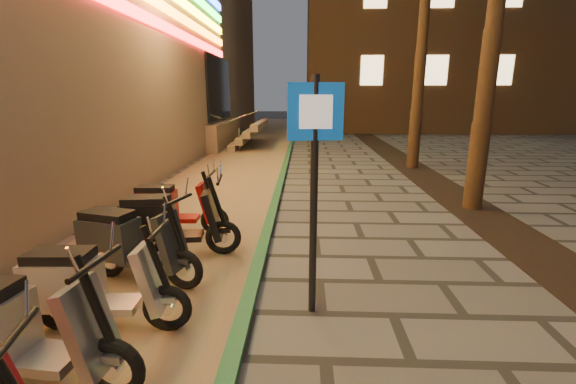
{
  "coord_description": "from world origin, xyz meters",
  "views": [
    {
      "loc": [
        -0.23,
        -1.56,
        2.51
      ],
      "look_at": [
        -0.45,
        3.6,
        1.2
      ],
      "focal_mm": 24.0,
      "sensor_mm": 36.0,
      "label": 1
    }
  ],
  "objects_px": {
    "pedestrian_sign": "(314,166)",
    "scooter_7": "(127,243)",
    "scooter_5": "(12,332)",
    "scooter_9": "(170,207)",
    "scooter_6": "(89,286)",
    "scooter_8": "(167,223)"
  },
  "relations": [
    {
      "from": "scooter_6",
      "to": "scooter_9",
      "type": "height_order",
      "value": "scooter_6"
    },
    {
      "from": "scooter_5",
      "to": "scooter_8",
      "type": "distance_m",
      "value": 2.9
    },
    {
      "from": "scooter_8",
      "to": "pedestrian_sign",
      "type": "bearing_deg",
      "value": -41.42
    },
    {
      "from": "scooter_7",
      "to": "scooter_8",
      "type": "distance_m",
      "value": 0.87
    },
    {
      "from": "scooter_6",
      "to": "scooter_8",
      "type": "xyz_separation_m",
      "value": [
        0.14,
        2.01,
        0.03
      ]
    },
    {
      "from": "scooter_9",
      "to": "pedestrian_sign",
      "type": "bearing_deg",
      "value": -46.07
    },
    {
      "from": "scooter_6",
      "to": "scooter_7",
      "type": "bearing_deg",
      "value": 93.4
    },
    {
      "from": "scooter_7",
      "to": "scooter_9",
      "type": "height_order",
      "value": "scooter_7"
    },
    {
      "from": "scooter_6",
      "to": "scooter_5",
      "type": "bearing_deg",
      "value": -103.75
    },
    {
      "from": "scooter_5",
      "to": "scooter_7",
      "type": "distance_m",
      "value": 2.05
    },
    {
      "from": "scooter_5",
      "to": "scooter_8",
      "type": "height_order",
      "value": "scooter_5"
    },
    {
      "from": "scooter_8",
      "to": "scooter_9",
      "type": "distance_m",
      "value": 1.04
    },
    {
      "from": "pedestrian_sign",
      "to": "scooter_7",
      "type": "bearing_deg",
      "value": 156.86
    },
    {
      "from": "scooter_5",
      "to": "scooter_9",
      "type": "relative_size",
      "value": 1.1
    },
    {
      "from": "scooter_6",
      "to": "scooter_8",
      "type": "bearing_deg",
      "value": 83.76
    },
    {
      "from": "scooter_5",
      "to": "scooter_9",
      "type": "distance_m",
      "value": 3.88
    },
    {
      "from": "pedestrian_sign",
      "to": "scooter_8",
      "type": "xyz_separation_m",
      "value": [
        -2.26,
        1.51,
        -1.2
      ]
    },
    {
      "from": "scooter_5",
      "to": "scooter_6",
      "type": "height_order",
      "value": "scooter_5"
    },
    {
      "from": "scooter_6",
      "to": "scooter_8",
      "type": "distance_m",
      "value": 2.01
    },
    {
      "from": "pedestrian_sign",
      "to": "scooter_7",
      "type": "relative_size",
      "value": 1.5
    },
    {
      "from": "scooter_5",
      "to": "scooter_9",
      "type": "height_order",
      "value": "scooter_5"
    },
    {
      "from": "scooter_7",
      "to": "scooter_8",
      "type": "xyz_separation_m",
      "value": [
        0.25,
        0.83,
        0.01
      ]
    }
  ]
}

